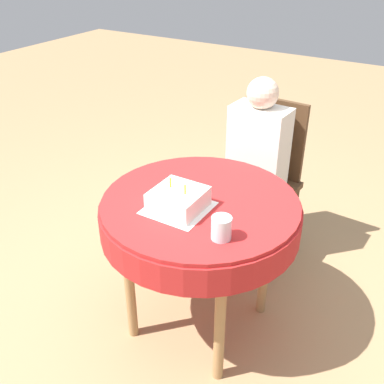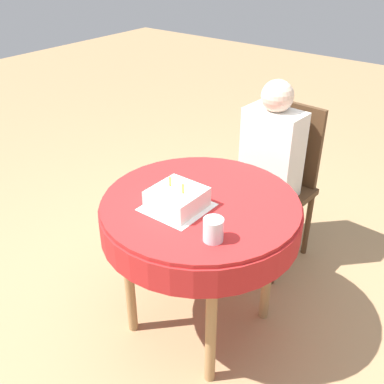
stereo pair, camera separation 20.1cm
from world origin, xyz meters
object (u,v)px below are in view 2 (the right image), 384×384
at_px(person, 269,161).
at_px(drinking_glass, 213,230).
at_px(chair, 276,179).
at_px(birthday_cake, 177,198).

bearing_deg(person, drinking_glass, -71.01).
xyz_separation_m(person, drinking_glass, (0.25, -0.90, 0.13)).
relative_size(chair, birthday_cake, 4.53).
height_order(chair, drinking_glass, chair).
distance_m(person, birthday_cake, 0.81).
xyz_separation_m(chair, birthday_cake, (-0.02, -0.91, 0.29)).
bearing_deg(birthday_cake, person, 88.82).
height_order(person, birthday_cake, person).
bearing_deg(birthday_cake, chair, 88.55).
height_order(chair, person, person).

